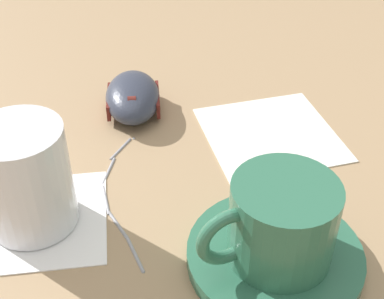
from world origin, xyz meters
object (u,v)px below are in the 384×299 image
(computer_mouse, at_px, (133,97))
(drinking_glass, at_px, (25,178))
(coffee_cup, at_px, (280,223))
(saucer, at_px, (274,256))

(computer_mouse, height_order, drinking_glass, drinking_glass)
(coffee_cup, height_order, computer_mouse, coffee_cup)
(saucer, distance_m, computer_mouse, 0.26)
(saucer, height_order, drinking_glass, drinking_glass)
(coffee_cup, bearing_deg, saucer, -21.26)
(saucer, height_order, coffee_cup, coffee_cup)
(coffee_cup, distance_m, drinking_glass, 0.21)
(coffee_cup, relative_size, drinking_glass, 1.19)
(drinking_glass, bearing_deg, saucer, -118.00)
(computer_mouse, bearing_deg, coffee_cup, -164.75)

